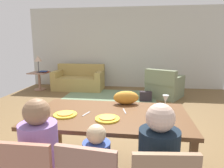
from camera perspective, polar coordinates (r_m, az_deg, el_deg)
name	(u,v)px	position (r m, az deg, el deg)	size (l,w,h in m)	color
ground_plane	(111,119)	(4.24, -0.18, -9.85)	(6.66, 6.34, 0.02)	brown
back_wall	(124,48)	(7.15, 3.45, 9.98)	(6.66, 0.10, 2.70)	beige
dining_table	(110,120)	(2.30, -0.58, -9.95)	(1.70, 0.98, 0.76)	brown
plate_near_man	(65,115)	(2.27, -12.90, -8.33)	(0.25, 0.25, 0.02)	yellow
pizza_near_man	(65,113)	(2.27, -12.92, -7.97)	(0.17, 0.17, 0.01)	gold
plate_near_child	(107,119)	(2.10, -1.31, -9.68)	(0.25, 0.25, 0.02)	yellow
pizza_near_child	(107,117)	(2.10, -1.31, -9.30)	(0.17, 0.17, 0.01)	gold
wine_glass	(166,100)	(2.40, 14.70, -4.26)	(0.07, 0.07, 0.19)	silver
fork	(86,114)	(2.28, -7.20, -8.27)	(0.02, 0.15, 0.01)	silver
knife	(124,111)	(2.35, 3.50, -7.55)	(0.01, 0.17, 0.01)	silver
person_man	(43,166)	(1.93, -18.71, -20.93)	(0.30, 0.40, 1.11)	navy
cat	(126,98)	(2.60, 3.94, -3.78)	(0.32, 0.16, 0.17)	orange
area_rug	(110,97)	(5.89, -0.69, -3.56)	(2.60, 1.80, 0.01)	gray
couch	(79,80)	(6.90, -9.17, 1.07)	(1.61, 0.86, 0.82)	#A98F4D
armchair	(164,86)	(5.95, 14.35, -0.66)	(1.16, 1.17, 0.82)	#707A5B
side_table	(39,78)	(7.13, -19.62, 1.47)	(0.56, 0.56, 0.58)	#A17560
table_lamp	(38,59)	(7.05, -19.96, 6.53)	(0.26, 0.26, 0.54)	#413B44
book_lower	(45,72)	(7.03, -18.09, 3.23)	(0.22, 0.16, 0.03)	maroon
book_upper	(44,71)	(6.99, -18.51, 3.39)	(0.22, 0.16, 0.03)	navy
handbag	(146,96)	(5.51, 9.35, -3.41)	(0.32, 0.16, 0.26)	black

